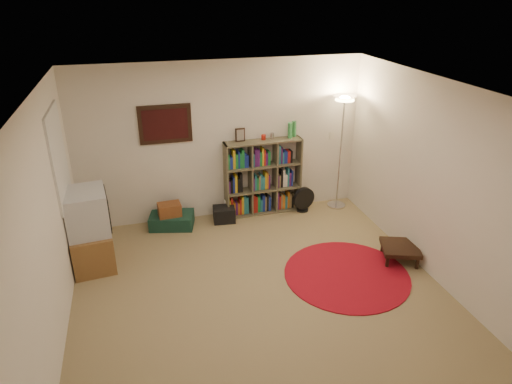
# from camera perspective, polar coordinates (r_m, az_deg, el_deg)

# --- Properties ---
(room) EXTENTS (4.54, 4.54, 2.54)m
(room) POSITION_cam_1_polar(r_m,az_deg,el_deg) (5.16, -0.05, -1.02)
(room) COLOR olive
(room) RESTS_ON ground
(bookshelf) EXTENTS (1.26, 0.39, 1.50)m
(bookshelf) POSITION_cam_1_polar(r_m,az_deg,el_deg) (7.46, 0.63, 1.83)
(bookshelf) COLOR brown
(bookshelf) RESTS_ON ground
(floor_lamp) EXTENTS (0.47, 0.47, 1.91)m
(floor_lamp) POSITION_cam_1_polar(r_m,az_deg,el_deg) (7.44, 10.87, 9.30)
(floor_lamp) COLOR silver
(floor_lamp) RESTS_ON ground
(floor_fan) EXTENTS (0.38, 0.23, 0.43)m
(floor_fan) POSITION_cam_1_polar(r_m,az_deg,el_deg) (7.64, 5.95, -0.94)
(floor_fan) COLOR black
(floor_fan) RESTS_ON ground
(tv_stand) EXTENTS (0.60, 0.80, 1.09)m
(tv_stand) POSITION_cam_1_polar(r_m,az_deg,el_deg) (6.42, -20.05, -4.53)
(tv_stand) COLOR brown
(tv_stand) RESTS_ON ground
(suitcase) EXTENTS (0.75, 0.57, 0.22)m
(suitcase) POSITION_cam_1_polar(r_m,az_deg,el_deg) (7.29, -10.47, -3.49)
(suitcase) COLOR #123127
(suitcase) RESTS_ON ground
(wicker_basket) EXTENTS (0.36, 0.27, 0.20)m
(wicker_basket) POSITION_cam_1_polar(r_m,az_deg,el_deg) (7.17, -10.76, -2.17)
(wicker_basket) COLOR brown
(wicker_basket) RESTS_ON suitcase
(duffel_bag) EXTENTS (0.37, 0.32, 0.24)m
(duffel_bag) POSITION_cam_1_polar(r_m,az_deg,el_deg) (7.35, -4.01, -2.79)
(duffel_bag) COLOR black
(duffel_bag) RESTS_ON ground
(paper_towel) EXTENTS (0.14, 0.14, 0.26)m
(paper_towel) POSITION_cam_1_polar(r_m,az_deg,el_deg) (7.54, -3.51, -1.92)
(paper_towel) COLOR white
(paper_towel) RESTS_ON ground
(red_rug) EXTENTS (1.64, 1.64, 0.01)m
(red_rug) POSITION_cam_1_polar(r_m,az_deg,el_deg) (6.21, 11.25, -10.07)
(red_rug) COLOR maroon
(red_rug) RESTS_ON ground
(side_table) EXTENTS (0.63, 0.63, 0.23)m
(side_table) POSITION_cam_1_polar(r_m,az_deg,el_deg) (6.60, 17.58, -6.71)
(side_table) COLOR black
(side_table) RESTS_ON ground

